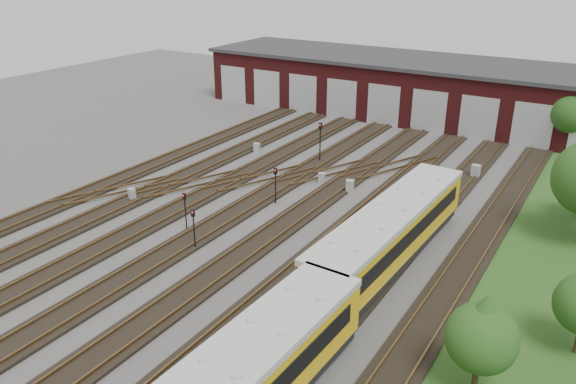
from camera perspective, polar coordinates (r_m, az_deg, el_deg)
The scene contains 15 objects.
ground at distance 34.09m, azimuth -10.29°, elevation -7.57°, with size 120.00×120.00×0.00m, color #4E4B48.
track_network at distance 34.50m, azimuth -9.87°, elevation -6.93°, with size 30.40×70.00×0.33m.
maintenance_shed at distance 66.06m, azimuth 13.38°, elevation 10.25°, with size 51.00×12.50×6.35m.
grass_verge at distance 35.71m, azimuth 25.79°, elevation -8.16°, with size 8.00×55.00×0.05m, color #234818.
signal_mast_0 at distance 37.70m, azimuth -10.41°, elevation -1.50°, with size 0.22×0.21×2.70m.
signal_mast_1 at distance 49.52m, azimuth 3.29°, elevation 5.58°, with size 0.28×0.27×3.62m.
signal_mast_2 at distance 41.08m, azimuth -1.28°, elevation 1.14°, with size 0.27×0.25×2.82m.
signal_mast_3 at distance 35.17m, azimuth -9.56°, elevation -3.25°, with size 0.26×0.25×2.73m.
relay_cabinet_0 at distance 43.80m, azimuth -15.59°, elevation -0.23°, with size 0.56×0.47×0.94m, color #9EA1A3.
relay_cabinet_1 at distance 52.54m, azimuth -3.18°, elevation 4.49°, with size 0.54×0.45×0.91m, color #9EA1A3.
relay_cabinet_2 at distance 45.43m, azimuth 3.45°, elevation 1.43°, with size 0.53×0.44×0.88m, color #9EA1A3.
relay_cabinet_3 at distance 43.76m, azimuth 6.30°, elevation 0.57°, with size 0.63×0.52×1.04m, color #9EA1A3.
relay_cabinet_4 at distance 48.91m, azimuth 18.52°, elevation 1.99°, with size 0.68×0.56×1.13m, color #9EA1A3.
tree_0 at distance 57.93m, azimuth 26.95°, elevation 7.68°, with size 3.98×3.98×6.59m.
tree_3 at distance 24.55m, azimuth 19.18°, elevation -13.17°, with size 2.98×2.98×4.93m.
Camera 1 is at (20.34, -21.31, 17.15)m, focal length 35.00 mm.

